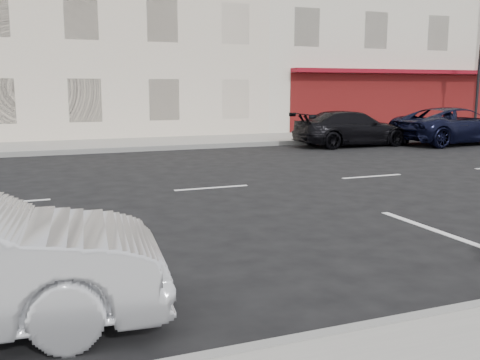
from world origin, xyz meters
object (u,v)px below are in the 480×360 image
object	(u,v)px
traffic_light	(480,77)
car_far	(352,129)
suv_far	(455,126)
fire_hydrant	(448,122)

from	to	relation	value
traffic_light	car_far	bearing A→B (deg)	-163.55
traffic_light	suv_far	bearing A→B (deg)	-142.92
fire_hydrant	car_far	size ratio (longest dim) A/B	0.17
car_far	fire_hydrant	bearing A→B (deg)	-68.53
traffic_light	suv_far	size ratio (longest dim) A/B	0.78
fire_hydrant	car_far	distance (m)	7.22
suv_far	car_far	distance (m)	4.07
fire_hydrant	car_far	bearing A→B (deg)	-158.90
traffic_light	car_far	xyz separation A→B (m)	(-8.24, -2.43, -1.93)
fire_hydrant	suv_far	size ratio (longest dim) A/B	0.15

